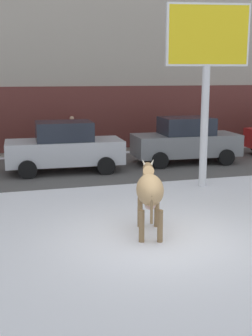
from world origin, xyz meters
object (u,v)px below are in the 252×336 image
Objects in this scene: billboard at (207,47)px; car_grey_sedan at (186,141)px; car_silver_sedan at (64,147)px; cow_tan at (150,190)px; pedestrian_near_billboard at (72,135)px.

billboard reaches higher than car_grey_sedan.
car_grey_sedan is at bearing 3.81° from car_silver_sedan.
cow_tan is 5.79m from billboard.
cow_tan is 0.35× the size of billboard.
pedestrian_near_billboard is (-3.07, 6.72, -3.43)m from billboard.
pedestrian_near_billboard is at bearing 90.16° from cow_tan.
car_silver_sedan is at bearing 96.96° from cow_tan.
billboard is at bearing -65.41° from pedestrian_near_billboard.
car_silver_sedan is (-0.86, 7.03, -0.09)m from cow_tan.
billboard is at bearing -41.07° from car_silver_sedan.
cow_tan is 7.08m from car_silver_sedan.
cow_tan is at bearing -89.84° from pedestrian_near_billboard.
car_grey_sedan is (4.07, 7.36, -0.09)m from cow_tan.
pedestrian_near_billboard is (-0.03, 10.35, -0.11)m from cow_tan.
car_silver_sedan reaches higher than pedestrian_near_billboard.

